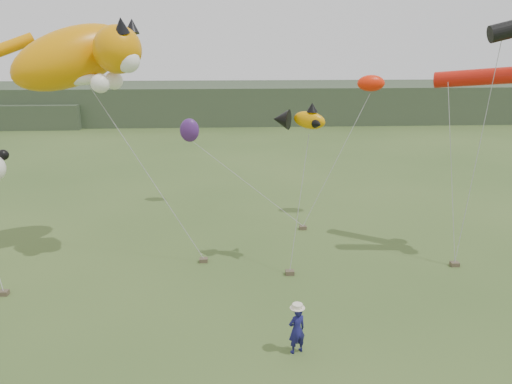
# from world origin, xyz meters

# --- Properties ---
(ground) EXTENTS (120.00, 120.00, 0.00)m
(ground) POSITION_xyz_m (0.00, 0.00, 0.00)
(ground) COLOR #385123
(ground) RESTS_ON ground
(headland) EXTENTS (90.00, 13.00, 4.00)m
(headland) POSITION_xyz_m (-3.11, 44.69, 1.92)
(headland) COLOR #2D3D28
(headland) RESTS_ON ground
(festival_attendant) EXTENTS (0.63, 0.53, 1.46)m
(festival_attendant) POSITION_xyz_m (-0.45, -0.81, 0.73)
(festival_attendant) COLOR #171655
(festival_attendant) RESTS_ON ground
(sandbag_anchors) EXTENTS (17.35, 6.12, 0.17)m
(sandbag_anchors) POSITION_xyz_m (-1.20, 5.30, 0.08)
(sandbag_anchors) COLOR brown
(sandbag_anchors) RESTS_ON ground
(cat_kite) EXTENTS (6.38, 4.58, 3.54)m
(cat_kite) POSITION_xyz_m (-7.91, 6.98, 8.08)
(cat_kite) COLOR orange
(cat_kite) RESTS_ON ground
(fish_kite) EXTENTS (2.16, 1.41, 1.05)m
(fish_kite) POSITION_xyz_m (0.35, 5.41, 5.83)
(fish_kite) COLOR orange
(fish_kite) RESTS_ON ground
(misc_kites) EXTENTS (10.09, 3.56, 3.68)m
(misc_kites) POSITION_xyz_m (-0.26, 12.18, 5.31)
(misc_kites) COLOR red
(misc_kites) RESTS_ON ground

